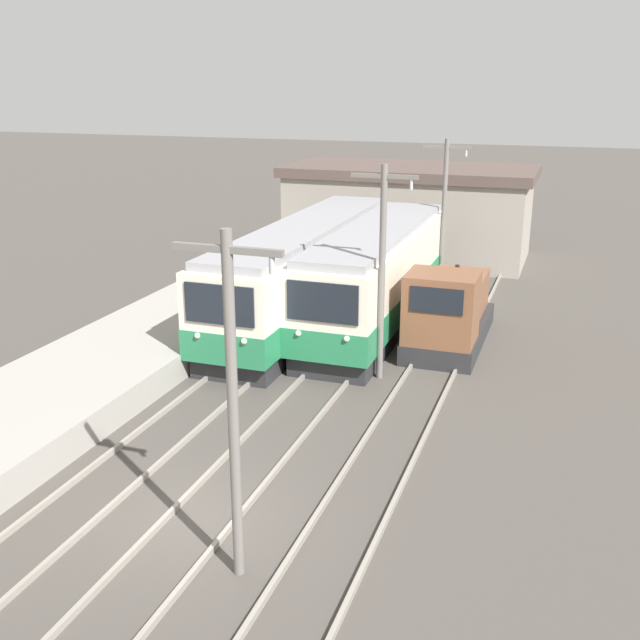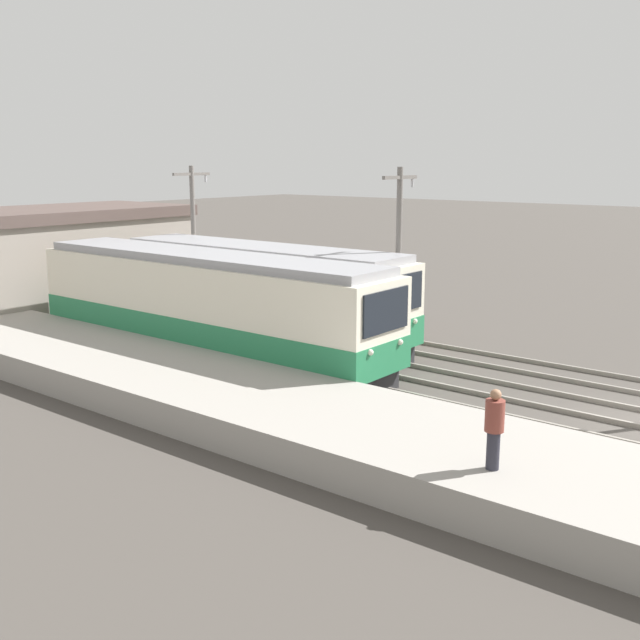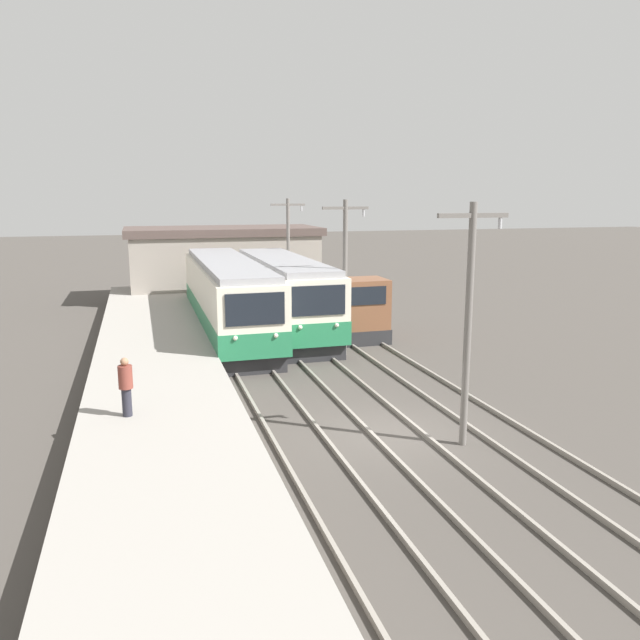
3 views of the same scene
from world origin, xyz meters
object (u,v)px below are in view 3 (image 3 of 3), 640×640
shunting_locomotive (349,311)px  person_on_platform (126,385)px  commuter_train_center (284,298)px  catenary_mast_mid (345,272)px  commuter_train_left (228,301)px  catenary_mast_far (288,251)px  catenary_mast_near (469,316)px

shunting_locomotive → person_on_platform: shunting_locomotive is taller
commuter_train_center → catenary_mast_mid: bearing=-73.7°
commuter_train_left → commuter_train_center: size_ratio=1.18×
catenary_mast_mid → catenary_mast_far: same height
catenary_mast_near → catenary_mast_far: bearing=90.0°
catenary_mast_far → person_on_platform: 20.42m
catenary_mast_near → catenary_mast_far: same height
commuter_train_center → catenary_mast_mid: (1.51, -5.14, 1.89)m
catenary_mast_near → catenary_mast_mid: 10.37m
commuter_train_center → catenary_mast_far: 5.76m
commuter_train_center → catenary_mast_near: (1.51, -15.52, 1.89)m
commuter_train_center → catenary_mast_near: 15.70m
commuter_train_center → catenary_mast_mid: 5.68m
catenary_mast_mid → catenary_mast_far: bearing=90.0°
commuter_train_left → shunting_locomotive: commuter_train_left is taller
catenary_mast_far → person_on_platform: (-8.88, -18.29, -1.86)m
commuter_train_left → person_on_platform: 13.80m
person_on_platform → catenary_mast_far: bearing=64.1°
commuter_train_center → commuter_train_left: bearing=-179.2°
catenary_mast_mid → commuter_train_center: bearing=106.3°
catenary_mast_near → person_on_platform: (-8.88, 2.46, -1.86)m
commuter_train_left → catenary_mast_near: 16.18m
commuter_train_left → person_on_platform: commuter_train_left is taller
shunting_locomotive → person_on_platform: size_ratio=3.68×
catenary_mast_far → commuter_train_center: bearing=-106.1°
catenary_mast_mid → catenary_mast_far: size_ratio=1.00×
commuter_train_left → commuter_train_center: (2.80, 0.04, 0.00)m
shunting_locomotive → catenary_mast_mid: bearing=-111.6°
catenary_mast_near → commuter_train_center: bearing=95.6°
commuter_train_left → catenary_mast_mid: bearing=-49.8°
commuter_train_left → catenary_mast_mid: 6.94m
catenary_mast_near → person_on_platform: bearing=164.5°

